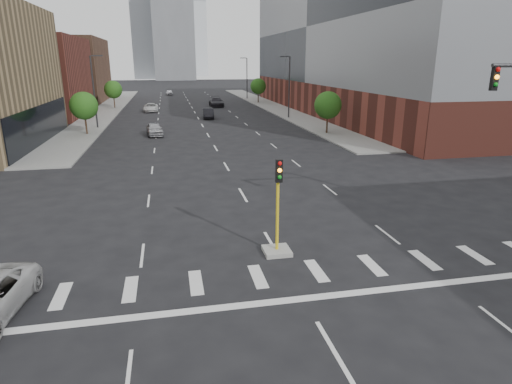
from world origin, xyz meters
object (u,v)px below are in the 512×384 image
object	(u,v)px
median_traffic_signal	(277,233)
car_mid_right	(208,113)
car_deep_right	(216,102)
car_near_left	(154,129)
car_distant	(169,92)
car_far_left	(151,108)

from	to	relation	value
median_traffic_signal	car_mid_right	size ratio (longest dim) A/B	0.97
car_mid_right	car_deep_right	bearing A→B (deg)	83.11
median_traffic_signal	car_near_left	distance (m)	34.54
median_traffic_signal	car_near_left	bearing A→B (deg)	100.26
car_deep_right	car_distant	distance (m)	32.71
car_near_left	car_deep_right	world-z (taller)	car_deep_right
median_traffic_signal	car_deep_right	world-z (taller)	median_traffic_signal
car_mid_right	car_far_left	bearing A→B (deg)	132.53
car_mid_right	car_distant	size ratio (longest dim) A/B	1.16
car_near_left	car_deep_right	size ratio (longest dim) A/B	0.73
car_mid_right	car_deep_right	distance (m)	17.52
car_near_left	car_distant	world-z (taller)	car_near_left
car_deep_right	car_distant	world-z (taller)	car_deep_right
median_traffic_signal	car_distant	world-z (taller)	median_traffic_signal
car_near_left	car_mid_right	size ratio (longest dim) A/B	0.96
median_traffic_signal	car_far_left	size ratio (longest dim) A/B	0.87
median_traffic_signal	car_mid_right	distance (m)	48.48
car_far_left	median_traffic_signal	bearing A→B (deg)	-82.99
car_near_left	car_mid_right	world-z (taller)	car_mid_right
median_traffic_signal	car_near_left	size ratio (longest dim) A/B	1.01
median_traffic_signal	car_deep_right	size ratio (longest dim) A/B	0.74
car_near_left	car_deep_right	xyz separation A→B (m)	(10.83, 31.70, 0.12)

